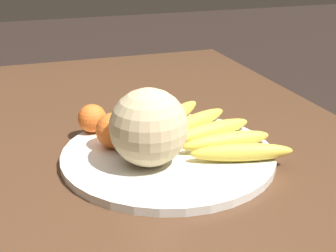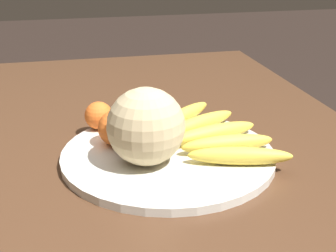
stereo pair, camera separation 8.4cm
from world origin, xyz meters
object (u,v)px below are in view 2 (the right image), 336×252
(fruit_bowl, at_px, (168,154))
(banana_bunch, at_px, (211,134))
(melon, at_px, (146,126))
(orange_back_left, at_px, (116,128))
(kitchen_table, at_px, (154,193))
(orange_front_left, at_px, (155,127))
(orange_front_right, at_px, (99,116))
(orange_mid_center, at_px, (162,117))

(fruit_bowl, bearing_deg, banana_bunch, -74.68)
(melon, distance_m, orange_back_left, 0.10)
(kitchen_table, height_order, orange_front_left, orange_front_left)
(orange_front_right, height_order, orange_mid_center, orange_mid_center)
(orange_front_right, height_order, orange_back_left, orange_back_left)
(melon, distance_m, orange_mid_center, 0.15)
(fruit_bowl, bearing_deg, orange_back_left, 60.12)
(kitchen_table, relative_size, orange_back_left, 22.58)
(orange_front_left, bearing_deg, banana_bunch, -104.00)
(kitchen_table, bearing_deg, orange_front_right, 42.55)
(kitchen_table, relative_size, orange_front_right, 26.25)
(fruit_bowl, bearing_deg, melon, 126.97)
(fruit_bowl, bearing_deg, orange_front_left, 15.84)
(orange_front_right, bearing_deg, banana_bunch, -118.86)
(melon, distance_m, banana_bunch, 0.16)
(melon, relative_size, orange_front_left, 2.30)
(kitchen_table, distance_m, banana_bunch, 0.17)
(melon, bearing_deg, banana_bunch, -66.37)
(kitchen_table, height_order, orange_back_left, orange_back_left)
(kitchen_table, height_order, orange_mid_center, orange_mid_center)
(orange_front_left, distance_m, orange_mid_center, 0.05)
(orange_mid_center, height_order, orange_back_left, orange_back_left)
(fruit_bowl, bearing_deg, kitchen_table, 30.86)
(kitchen_table, relative_size, fruit_bowl, 3.82)
(banana_bunch, distance_m, orange_mid_center, 0.11)
(fruit_bowl, xyz_separation_m, orange_mid_center, (0.10, -0.01, 0.04))
(orange_front_left, distance_m, orange_front_right, 0.13)
(orange_front_left, xyz_separation_m, orange_back_left, (0.00, 0.08, 0.00))
(banana_bunch, xyz_separation_m, orange_front_left, (0.03, 0.10, 0.01))
(melon, relative_size, banana_bunch, 0.43)
(banana_bunch, distance_m, orange_front_left, 0.11)
(kitchen_table, xyz_separation_m, orange_front_right, (0.10, 0.09, 0.13))
(orange_back_left, bearing_deg, kitchen_table, -103.19)
(banana_bunch, relative_size, orange_front_left, 5.40)
(orange_mid_center, xyz_separation_m, orange_back_left, (-0.04, 0.10, 0.00))
(orange_mid_center, bearing_deg, orange_back_left, 114.12)
(melon, height_order, orange_mid_center, melon)
(melon, relative_size, orange_back_left, 2.03)
(fruit_bowl, xyz_separation_m, orange_back_left, (0.05, 0.09, 0.04))
(banana_bunch, bearing_deg, melon, -169.86)
(orange_front_left, bearing_deg, orange_mid_center, -28.22)
(fruit_bowl, relative_size, orange_mid_center, 6.66)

